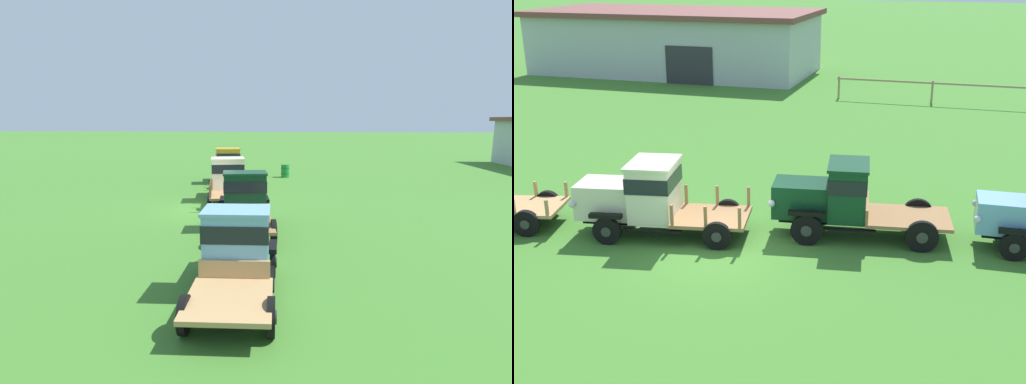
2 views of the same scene
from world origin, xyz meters
TOP-DOWN VIEW (x-y plane):
  - ground_plane at (0.00, 0.00)m, footprint 240.00×240.00m
  - farm_shed at (-13.65, 27.37)m, footprint 19.46×9.54m
  - paddock_fence at (7.19, 21.33)m, footprint 16.27×0.43m
  - vintage_truck_second_in_line at (-2.39, 0.54)m, footprint 5.15×2.62m
  - vintage_truck_midrow_center at (2.94, 2.04)m, footprint 5.24×2.47m

SIDE VIEW (x-z plane):
  - ground_plane at x=0.00m, z-range 0.00..0.00m
  - paddock_fence at x=7.19m, z-range 0.33..1.61m
  - vintage_truck_midrow_center at x=2.94m, z-range 0.05..2.21m
  - vintage_truck_second_in_line at x=-2.39m, z-range 0.06..2.24m
  - farm_shed at x=-13.65m, z-range 0.02..4.30m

